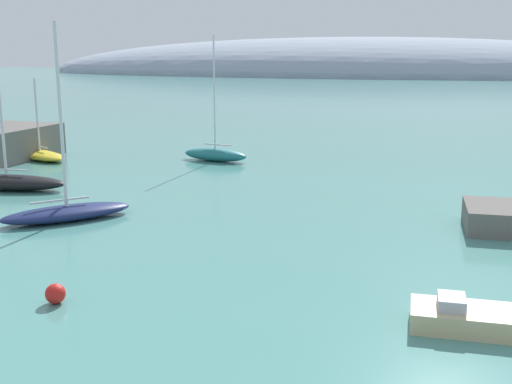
{
  "coord_description": "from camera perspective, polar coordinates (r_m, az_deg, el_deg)",
  "views": [
    {
      "loc": [
        10.91,
        -4.5,
        9.1
      ],
      "look_at": [
        2.07,
        23.88,
        2.49
      ],
      "focal_mm": 44.84,
      "sensor_mm": 36.0,
      "label": 1
    }
  ],
  "objects": [
    {
      "name": "sailboat_yellow_mid_mooring",
      "position": [
        57.4,
        -18.72,
        3.2
      ],
      "size": [
        7.15,
        4.98,
        6.84
      ],
      "rotation": [
        0.0,
        0.0,
        5.85
      ],
      "color": "yellow",
      "rests_on": "water"
    },
    {
      "name": "mooring_buoy_red",
      "position": [
        24.82,
        -17.46,
        -8.65
      ],
      "size": [
        0.75,
        0.75,
        0.75
      ],
      "primitive_type": "sphere",
      "color": "red",
      "rests_on": "water"
    },
    {
      "name": "motorboat_sand_foreground",
      "position": [
        22.78,
        18.39,
        -10.6
      ],
      "size": [
        4.29,
        2.19,
        1.11
      ],
      "rotation": [
        0.0,
        0.0,
        3.2
      ],
      "color": "#C6B284",
      "rests_on": "water"
    },
    {
      "name": "sailboat_navy_outer_mooring",
      "position": [
        36.4,
        -16.52,
        -1.6
      ],
      "size": [
        6.41,
        6.73,
        10.56
      ],
      "rotation": [
        0.0,
        0.0,
        0.83
      ],
      "color": "navy",
      "rests_on": "water"
    },
    {
      "name": "sailboat_teal_end_of_line",
      "position": [
        53.7,
        -3.67,
        3.42
      ],
      "size": [
        5.95,
        2.48,
        10.29
      ],
      "rotation": [
        0.0,
        0.0,
        3.0
      ],
      "color": "#1E6B70",
      "rests_on": "water"
    },
    {
      "name": "sailboat_black_near_shore",
      "position": [
        45.63,
        -21.33,
        0.88
      ],
      "size": [
        8.47,
        3.49,
        8.19
      ],
      "rotation": [
        0.0,
        0.0,
        0.15
      ],
      "color": "black",
      "rests_on": "water"
    },
    {
      "name": "distant_ridge",
      "position": [
        252.57,
        8.36,
        10.35
      ],
      "size": [
        255.75,
        84.97,
        28.06
      ],
      "primitive_type": "ellipsoid",
      "color": "#8E99AD",
      "rests_on": "ground"
    }
  ]
}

